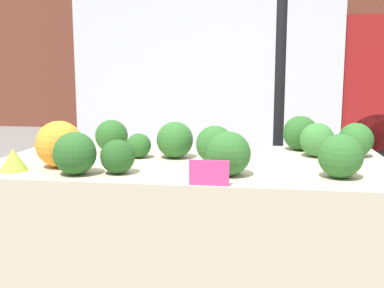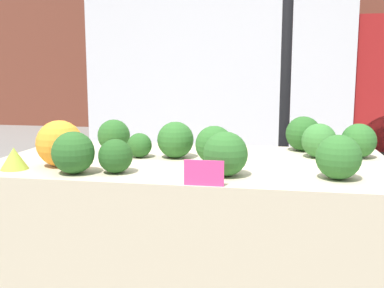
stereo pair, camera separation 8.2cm
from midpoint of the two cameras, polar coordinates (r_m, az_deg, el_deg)
The scene contains 19 objects.
building_facade at distance 10.26m, azimuth 6.52°, elevation 17.22°, with size 16.00×0.60×5.45m.
tent_pole at distance 3.06m, azimuth 10.31°, elevation 7.07°, with size 0.07×0.07×2.31m.
parked_truck at distance 6.42m, azimuth 5.95°, elevation 9.78°, with size 4.29×2.20×2.50m.
market_table at distance 2.14m, azimuth -1.37°, elevation -4.88°, with size 1.90×0.99×0.83m.
orange_cauliflower at distance 2.11m, azimuth -17.57°, elevation -0.02°, with size 0.21×0.21×0.21m.
romanesco_head at distance 2.11m, azimuth -22.79°, elevation -1.85°, with size 0.12×0.12×0.10m.
broccoli_head_0 at distance 2.40m, azimuth 19.16°, elevation 0.50°, with size 0.17×0.17×0.17m.
broccoli_head_1 at distance 2.23m, azimuth -3.24°, elevation 0.52°, with size 0.18×0.18×0.18m.
broccoli_head_2 at distance 2.44m, azimuth -11.13°, elevation 1.00°, with size 0.17×0.17×0.17m.
broccoli_head_3 at distance 2.10m, azimuth 1.78°, elevation -0.07°, with size 0.18×0.18×0.18m.
broccoli_head_4 at distance 1.89m, azimuth 17.15°, elevation -1.48°, with size 0.18×0.18×0.18m.
broccoli_head_5 at distance 2.65m, azimuth -17.32°, elevation 0.85°, with size 0.12×0.12×0.12m.
broccoli_head_6 at distance 2.33m, azimuth 14.62°, elevation 0.50°, with size 0.17×0.17×0.17m.
broccoli_head_7 at distance 1.84m, azimuth 3.38°, elevation -1.25°, with size 0.18×0.18×0.18m.
broccoli_head_8 at distance 1.91m, azimuth -10.65°, elevation -1.59°, with size 0.15×0.15×0.15m.
broccoli_head_9 at distance 1.93m, azimuth -15.84°, elevation -1.16°, with size 0.18×0.18×0.18m.
broccoli_head_10 at distance 2.26m, azimuth -7.82°, elevation -0.21°, with size 0.12×0.12×0.12m.
broccoli_head_11 at distance 2.52m, azimuth 12.68°, elevation 1.36°, with size 0.19×0.19×0.19m.
price_sign at distance 1.69m, azimuth 0.76°, elevation -3.70°, with size 0.15×0.01×0.10m.
Camera 1 is at (0.31, -2.12, 1.25)m, focal length 42.00 mm.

